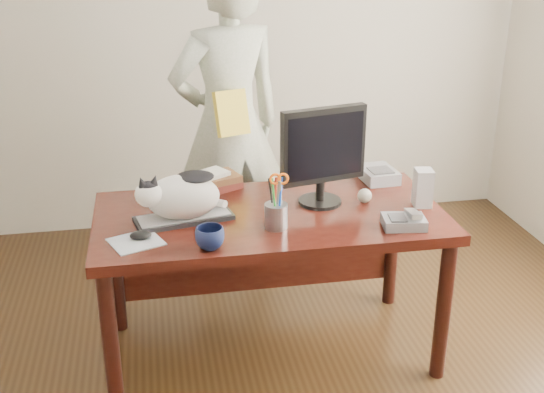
{
  "coord_description": "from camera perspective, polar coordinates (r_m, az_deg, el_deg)",
  "views": [
    {
      "loc": [
        -0.51,
        -2.22,
        2.0
      ],
      "look_at": [
        0.0,
        0.55,
        0.85
      ],
      "focal_mm": 45.0,
      "sensor_mm": 36.0,
      "label": 1
    }
  ],
  "objects": [
    {
      "name": "mouse",
      "position": [
        2.92,
        -10.94,
        -3.2
      ],
      "size": [
        0.11,
        0.09,
        0.04
      ],
      "rotation": [
        0.0,
        0.0,
        0.38
      ],
      "color": "black",
      "rests_on": "mousepad"
    },
    {
      "name": "room",
      "position": [
        2.37,
        2.42,
        6.24
      ],
      "size": [
        4.5,
        4.5,
        4.5
      ],
      "color": "black",
      "rests_on": "ground"
    },
    {
      "name": "phone",
      "position": [
        3.04,
        11.04,
        -2.02
      ],
      "size": [
        0.2,
        0.16,
        0.08
      ],
      "rotation": [
        0.0,
        0.0,
        -0.14
      ],
      "color": "slate",
      "rests_on": "desk"
    },
    {
      "name": "held_book",
      "position": [
        3.64,
        -3.41,
        6.99
      ],
      "size": [
        0.2,
        0.15,
        0.24
      ],
      "rotation": [
        0.0,
        0.0,
        0.32
      ],
      "color": "gold",
      "rests_on": "person"
    },
    {
      "name": "desk",
      "position": [
        3.26,
        -0.41,
        -3.19
      ],
      "size": [
        1.6,
        0.8,
        0.75
      ],
      "color": "black",
      "rests_on": "ground"
    },
    {
      "name": "book_stack",
      "position": [
        3.41,
        -4.86,
        1.29
      ],
      "size": [
        0.3,
        0.27,
        0.09
      ],
      "rotation": [
        0.0,
        0.0,
        0.43
      ],
      "color": "#4B1914",
      "rests_on": "desk"
    },
    {
      "name": "speaker",
      "position": [
        3.25,
        12.52,
        0.71
      ],
      "size": [
        0.09,
        0.1,
        0.18
      ],
      "rotation": [
        0.0,
        0.0,
        -0.15
      ],
      "color": "#A4A4A7",
      "rests_on": "desk"
    },
    {
      "name": "monitor",
      "position": [
        3.14,
        4.3,
        3.81
      ],
      "size": [
        0.42,
        0.24,
        0.47
      ],
      "rotation": [
        0.0,
        0.0,
        0.23
      ],
      "color": "black",
      "rests_on": "desk"
    },
    {
      "name": "pen_cup",
      "position": [
        2.95,
        0.35,
        -1.38
      ],
      "size": [
        0.11,
        0.11,
        0.26
      ],
      "rotation": [
        0.0,
        0.0,
        -0.05
      ],
      "color": "gray",
      "rests_on": "desk"
    },
    {
      "name": "coffee_mug",
      "position": [
        2.79,
        -5.23,
        -3.47
      ],
      "size": [
        0.17,
        0.17,
        0.09
      ],
      "primitive_type": "imported",
      "rotation": [
        0.0,
        0.0,
        0.91
      ],
      "color": "#0D1536",
      "rests_on": "desk"
    },
    {
      "name": "mousepad",
      "position": [
        2.91,
        -11.31,
        -3.73
      ],
      "size": [
        0.26,
        0.24,
        0.0
      ],
      "rotation": [
        0.0,
        0.0,
        0.38
      ],
      "color": "silver",
      "rests_on": "desk"
    },
    {
      "name": "calculator",
      "position": [
        3.55,
        8.84,
        1.86
      ],
      "size": [
        0.18,
        0.23,
        0.07
      ],
      "rotation": [
        0.0,
        0.0,
        0.08
      ],
      "color": "slate",
      "rests_on": "desk"
    },
    {
      "name": "baseball",
      "position": [
        3.26,
        7.76,
        0.07
      ],
      "size": [
        0.07,
        0.07,
        0.07
      ],
      "rotation": [
        0.0,
        0.0,
        0.29
      ],
      "color": "silver",
      "rests_on": "desk"
    },
    {
      "name": "cat",
      "position": [
        3.02,
        -7.72,
        0.11
      ],
      "size": [
        0.42,
        0.27,
        0.24
      ],
      "rotation": [
        0.0,
        0.0,
        0.21
      ],
      "color": "white",
      "rests_on": "keyboard"
    },
    {
      "name": "person",
      "position": [
        3.83,
        -3.69,
        5.86
      ],
      "size": [
        0.78,
        0.63,
        1.85
      ],
      "primitive_type": "imported",
      "rotation": [
        0.0,
        0.0,
        3.46
      ],
      "color": "beige",
      "rests_on": "ground"
    },
    {
      "name": "keyboard",
      "position": [
        3.07,
        -7.38,
        -1.78
      ],
      "size": [
        0.46,
        0.25,
        0.03
      ],
      "rotation": [
        0.0,
        0.0,
        0.21
      ],
      "color": "black",
      "rests_on": "desk"
    }
  ]
}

